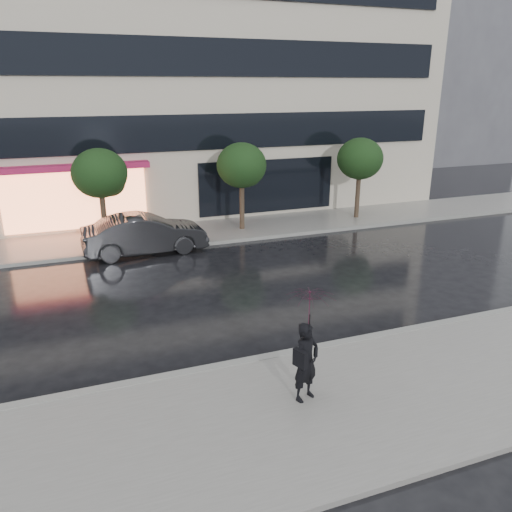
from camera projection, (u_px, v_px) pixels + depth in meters
name	position (u px, v px, depth m)	size (l,w,h in m)	color
ground	(258.00, 341.00, 13.01)	(120.00, 120.00, 0.00)	black
sidewalk_near	(314.00, 411.00, 10.11)	(60.00, 4.50, 0.12)	slate
sidewalk_far	(176.00, 235.00, 22.08)	(60.00, 3.50, 0.12)	slate
curb_near	(272.00, 357.00, 12.10)	(60.00, 0.25, 0.14)	gray
curb_far	(185.00, 246.00, 20.52)	(60.00, 0.25, 0.14)	gray
office_building	(137.00, 31.00, 26.02)	(30.00, 12.76, 18.00)	#BCB19F
bg_building_right	(422.00, 65.00, 43.82)	(12.00, 12.00, 16.00)	#4C4C54
tree_mid_west	(101.00, 175.00, 19.99)	(2.20, 2.20, 3.99)	#33261C
tree_mid_east	(243.00, 167.00, 21.96)	(2.20, 2.20, 3.99)	#33261C
tree_far_east	(361.00, 160.00, 23.94)	(2.20, 2.20, 3.99)	#33261C
parked_car	(145.00, 234.00, 19.58)	(1.67, 4.78, 1.57)	black
pedestrian_with_umbrella	(309.00, 328.00, 9.95)	(1.28, 1.29, 2.44)	black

